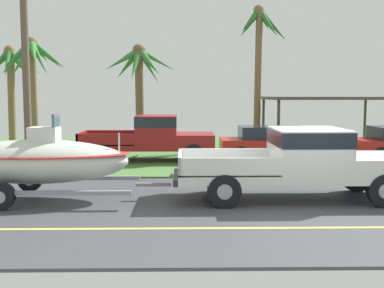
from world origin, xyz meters
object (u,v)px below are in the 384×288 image
Objects in this scene: pickup_truck_towing at (306,159)px; boat_on_trailer at (35,161)px; carport_awning at (326,99)px; parked_sedan_near at (275,144)px; palm_tree_mid at (260,42)px; utility_pole at (26,62)px; palm_tree_near_left at (32,63)px; parked_pickup_background at (156,136)px; palm_tree_near_right at (139,72)px; palm_tree_far_left at (12,69)px.

boat_on_trailer reaches higher than pickup_truck_towing.
carport_awning is (10.95, 12.24, 1.42)m from boat_on_trailer.
palm_tree_mid reaches higher than parked_sedan_near.
utility_pole is (-8.75, -7.81, -1.47)m from palm_tree_mid.
parked_sedan_near is at bearing 22.42° from utility_pole.
carport_awning is 14.30m from palm_tree_near_left.
palm_tree_mid is (4.77, 4.61, 4.16)m from parked_pickup_background.
palm_tree_near_right is 7.65m from utility_pole.
carport_awning is at bearing -0.82° from palm_tree_far_left.
carport_awning reaches higher than pickup_truck_towing.
palm_tree_mid is at bearing -167.89° from carport_awning.
palm_tree_far_left is (-6.53, 1.76, 0.20)m from palm_tree_near_right.
palm_tree_near_left is at bearing -172.97° from palm_tree_near_right.
palm_tree_mid reaches higher than carport_awning.
parked_sedan_near is at bearing 85.43° from pickup_truck_towing.
palm_tree_far_left is at bearing 111.25° from boat_on_trailer.
pickup_truck_towing is 0.84× the size of utility_pole.
parked_pickup_background is at bearing -147.11° from carport_awning.
palm_tree_far_left reaches higher than palm_tree_near_right.
boat_on_trailer is at bearing -111.12° from parked_pickup_background.
palm_tree_near_right is (-5.19, 10.70, 2.68)m from pickup_truck_towing.
pickup_truck_towing is 1.18× the size of palm_tree_far_left.
parked_sedan_near is (0.58, 7.29, -0.35)m from pickup_truck_towing.
palm_tree_far_left is 9.48m from utility_pole.
carport_awning is 15.02m from utility_pole.
utility_pole is (-3.97, -3.20, 2.69)m from parked_pickup_background.
palm_tree_near_right reaches higher than parked_sedan_near.
palm_tree_near_right is at bearing 104.16° from parked_pickup_background.
palm_tree_mid reaches higher than palm_tree_far_left.
palm_tree_mid reaches higher than palm_tree_near_right.
palm_tree_near_left reaches higher than palm_tree_near_right.
boat_on_trailer is 0.99× the size of carport_awning.
boat_on_trailer is at bearing -70.24° from utility_pole.
palm_tree_mid is (5.74, 0.78, 1.49)m from palm_tree_near_right.
palm_tree_near_left is (-10.55, 2.82, 3.38)m from parked_sedan_near.
palm_tree_near_left is 6.69m from utility_pole.
boat_on_trailer is at bearing -122.90° from palm_tree_mid.
palm_tree_mid reaches higher than pickup_truck_towing.
palm_tree_far_left reaches higher than pickup_truck_towing.
carport_awning is 9.48m from palm_tree_near_right.
pickup_truck_towing is 12.22m from palm_tree_mid.
pickup_truck_towing reaches higher than parked_sedan_near.
carport_awning reaches higher than parked_sedan_near.
carport_awning reaches higher than parked_pickup_background.
palm_tree_far_left is 0.72× the size of utility_pole.
palm_tree_far_left is at bearing 133.24° from pickup_truck_towing.
palm_tree_near_right is 6.77m from palm_tree_far_left.
parked_sedan_near is (4.80, 0.42, -0.35)m from parked_pickup_background.
parked_sedan_near is 0.65× the size of palm_tree_mid.
palm_tree_mid is (-0.03, 4.19, 4.51)m from parked_sedan_near.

